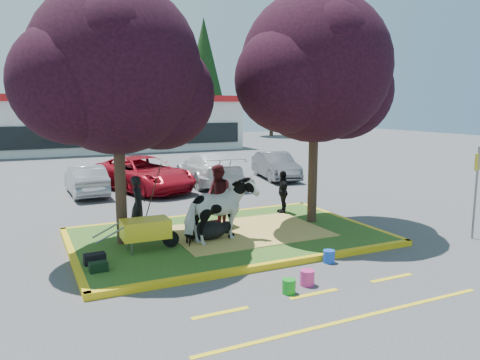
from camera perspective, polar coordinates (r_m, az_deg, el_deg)
name	(u,v)px	position (r m, az deg, el deg)	size (l,w,h in m)	color
ground	(228,239)	(13.07, -1.50, -7.21)	(90.00, 90.00, 0.00)	#424244
median_island	(228,236)	(13.05, -1.50, -6.90)	(8.00, 5.00, 0.15)	#2B4E18
curb_near	(274,265)	(10.85, 4.12, -10.31)	(8.30, 0.16, 0.15)	gold
curb_far	(196,217)	(15.36, -5.41, -4.45)	(8.30, 0.16, 0.15)	gold
curb_left	(73,257)	(12.07, -19.73, -8.81)	(0.16, 5.30, 0.15)	gold
curb_right	(347,221)	(15.10, 12.86, -4.89)	(0.16, 5.30, 0.15)	gold
straw_bedding	(247,231)	(13.27, 0.89, -6.26)	(4.20, 3.00, 0.01)	tan
tree_purple_left	(117,77)	(12.08, -14.78, 12.07)	(5.06, 4.20, 6.51)	black
tree_purple_right	(316,74)	(14.14, 9.27, 12.61)	(5.30, 4.40, 6.82)	black
fire_lane_stripe_a	(221,313)	(8.71, -2.38, -15.89)	(1.10, 0.12, 0.01)	yellow
fire_lane_stripe_b	(314,294)	(9.59, 9.00, -13.54)	(1.10, 0.12, 0.01)	yellow
fire_lane_stripe_c	(392,278)	(10.78, 18.00, -11.28)	(1.10, 0.12, 0.01)	yellow
fire_lane_long	(353,319)	(8.72, 13.63, -16.12)	(6.00, 0.10, 0.01)	yellow
retail_building	(112,122)	(40.10, -15.31, 6.83)	(20.40, 8.40, 4.40)	silver
treeline	(84,63)	(49.64, -18.51, 13.42)	(46.58, 7.80, 14.63)	black
cow	(221,211)	(12.06, -2.36, -3.76)	(0.91, 1.99, 1.68)	white
calf	(206,230)	(12.46, -4.11, -6.15)	(1.15, 0.65, 0.50)	black
handler	(138,204)	(13.36, -12.31, -2.88)	(0.58, 0.38, 1.59)	black
visitor_a	(218,195)	(13.70, -2.68, -1.89)	(0.88, 0.69, 1.81)	#451318
visitor_b	(283,192)	(15.44, 5.24, -1.44)	(0.82, 0.34, 1.40)	black
wheelbarrow	(146,229)	(11.69, -11.36, -5.89)	(2.07, 0.71, 0.78)	black
gear_bag_dark	(95,259)	(11.12, -17.30, -9.15)	(0.47, 0.26, 0.24)	black
gear_bag_green	(98,267)	(10.63, -16.88, -10.09)	(0.38, 0.24, 0.21)	black
sign_post	(477,182)	(14.31, 26.88, -0.26)	(0.36, 0.11, 2.57)	slate
bucket_green	(289,286)	(9.51, 5.97, -12.77)	(0.27, 0.27, 0.29)	#16931F
bucket_pink	(307,278)	(9.94, 8.19, -11.71)	(0.30, 0.30, 0.32)	#D22E82
bucket_blue	(329,256)	(11.36, 10.78, -9.15)	(0.28, 0.28, 0.30)	blue
car_silver	(86,180)	(20.22, -18.29, 0.01)	(1.32, 3.78, 1.24)	#919298
car_red	(143,174)	(20.56, -11.70, 0.76)	(2.45, 5.32, 1.48)	#A40D1D
car_white	(208,168)	(21.79, -3.87, 1.44)	(2.12, 5.20, 1.51)	white
car_grey	(276,166)	(23.41, 4.37, 1.75)	(1.40, 4.03, 1.33)	#505156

